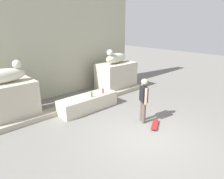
% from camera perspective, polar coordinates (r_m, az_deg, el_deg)
% --- Properties ---
extents(ground_plane, '(40.00, 40.00, 0.00)m').
position_cam_1_polar(ground_plane, '(6.91, 9.22, -12.98)').
color(ground_plane, slate).
extents(facade_wall, '(9.56, 0.60, 5.80)m').
position_cam_1_polar(facade_wall, '(10.52, -16.45, 13.93)').
color(facade_wall, '#B2B298').
rests_on(facade_wall, ground_plane).
extents(pedestal_left, '(2.07, 1.27, 1.47)m').
position_cam_1_polar(pedestal_left, '(8.53, -27.28, -3.18)').
color(pedestal_left, beige).
rests_on(pedestal_left, ground_plane).
extents(pedestal_right, '(2.07, 1.27, 1.47)m').
position_cam_1_polar(pedestal_right, '(11.24, 1.14, 3.71)').
color(pedestal_right, beige).
rests_on(pedestal_right, ground_plane).
extents(statue_reclining_left, '(1.61, 0.58, 0.78)m').
position_cam_1_polar(statue_reclining_left, '(8.25, -28.05, 3.51)').
color(statue_reclining_left, beige).
rests_on(statue_reclining_left, pedestal_left).
extents(statue_reclining_right, '(1.67, 0.84, 0.78)m').
position_cam_1_polar(statue_reclining_right, '(11.00, 1.06, 8.82)').
color(statue_reclining_right, beige).
rests_on(statue_reclining_right, pedestal_right).
extents(ledge_block, '(2.60, 0.85, 0.61)m').
position_cam_1_polar(ledge_block, '(8.77, -6.72, -3.65)').
color(ledge_block, beige).
rests_on(ledge_block, ground_plane).
extents(skater, '(0.35, 0.48, 1.67)m').
position_cam_1_polar(skater, '(7.49, 8.76, -2.55)').
color(skater, brown).
rests_on(skater, ground_plane).
extents(skateboard, '(0.80, 0.57, 0.08)m').
position_cam_1_polar(skateboard, '(7.60, 11.86, -9.51)').
color(skateboard, maroon).
rests_on(skateboard, ground_plane).
extents(bottle_red, '(0.07, 0.07, 0.26)m').
position_cam_1_polar(bottle_red, '(8.90, -2.53, -0.41)').
color(bottle_red, red).
rests_on(bottle_red, ledge_block).
extents(bottle_green, '(0.07, 0.07, 0.28)m').
position_cam_1_polar(bottle_green, '(8.47, -5.66, -1.42)').
color(bottle_green, '#1E722D').
rests_on(bottle_green, ledge_block).
extents(stair_step, '(7.70, 0.50, 0.20)m').
position_cam_1_polar(stair_step, '(9.26, -8.67, -3.89)').
color(stair_step, '#A9A08F').
rests_on(stair_step, ground_plane).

